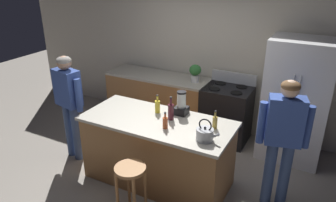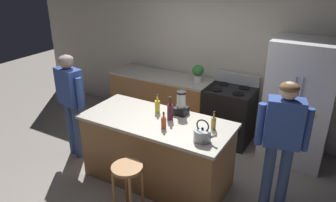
% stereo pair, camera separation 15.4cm
% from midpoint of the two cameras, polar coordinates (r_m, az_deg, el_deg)
% --- Properties ---
extents(ground_plane, '(14.00, 14.00, 0.00)m').
position_cam_midpoint_polar(ground_plane, '(4.64, -0.93, -13.63)').
color(ground_plane, gray).
extents(back_wall, '(8.00, 0.10, 2.70)m').
position_cam_midpoint_polar(back_wall, '(5.66, 9.27, 8.28)').
color(back_wall, beige).
rests_on(back_wall, ground_plane).
extents(kitchen_island, '(1.98, 0.89, 0.93)m').
position_cam_midpoint_polar(kitchen_island, '(4.38, -0.97, -8.75)').
color(kitchen_island, '#9E6B3D').
rests_on(kitchen_island, ground_plane).
extents(back_counter_run, '(2.00, 0.64, 0.93)m').
position_cam_midpoint_polar(back_counter_run, '(5.93, 0.09, 0.23)').
color(back_counter_run, '#9E6B3D').
rests_on(back_counter_run, ground_plane).
extents(refrigerator, '(0.90, 0.73, 1.84)m').
position_cam_midpoint_polar(refrigerator, '(5.05, 22.95, -0.33)').
color(refrigerator, silver).
rests_on(refrigerator, ground_plane).
extents(stove_range, '(0.76, 0.65, 1.11)m').
position_cam_midpoint_polar(stove_range, '(5.44, 11.49, -2.36)').
color(stove_range, black).
rests_on(stove_range, ground_plane).
extents(person_by_island_left, '(0.60, 0.30, 1.61)m').
position_cam_midpoint_polar(person_by_island_left, '(4.90, -16.01, 0.69)').
color(person_by_island_left, '#384C7A').
rests_on(person_by_island_left, ground_plane).
extents(person_by_sink_right, '(0.59, 0.31, 1.64)m').
position_cam_midpoint_polar(person_by_sink_right, '(3.90, 20.63, -5.77)').
color(person_by_sink_right, '#384C7A').
rests_on(person_by_sink_right, ground_plane).
extents(bar_stool, '(0.36, 0.36, 0.68)m').
position_cam_midpoint_polar(bar_stool, '(3.80, -6.00, -13.38)').
color(bar_stool, '#9E6B3D').
rests_on(bar_stool, ground_plane).
extents(potted_plant, '(0.20, 0.20, 0.30)m').
position_cam_midpoint_polar(potted_plant, '(5.42, 6.14, 5.06)').
color(potted_plant, silver).
rests_on(potted_plant, back_counter_run).
extents(blender_appliance, '(0.17, 0.17, 0.32)m').
position_cam_midpoint_polar(blender_appliance, '(4.25, 3.38, -0.68)').
color(blender_appliance, black).
rests_on(blender_appliance, kitchen_island).
extents(bottle_vinegar, '(0.06, 0.06, 0.24)m').
position_cam_midpoint_polar(bottle_vinegar, '(3.93, 9.19, -3.86)').
color(bottle_vinegar, olive).
rests_on(bottle_vinegar, kitchen_island).
extents(bottle_wine, '(0.08, 0.08, 0.32)m').
position_cam_midpoint_polar(bottle_wine, '(4.10, 1.44, -1.85)').
color(bottle_wine, '#471923').
rests_on(bottle_wine, kitchen_island).
extents(bottle_soda, '(0.07, 0.07, 0.26)m').
position_cam_midpoint_polar(bottle_soda, '(4.31, -0.88, -0.89)').
color(bottle_soda, yellow).
rests_on(bottle_soda, kitchen_island).
extents(bottle_cooking_sauce, '(0.06, 0.06, 0.22)m').
position_cam_midpoint_polar(bottle_cooking_sauce, '(3.91, 0.35, -3.82)').
color(bottle_cooking_sauce, '#B24C26').
rests_on(bottle_cooking_sauce, kitchen_island).
extents(tea_kettle, '(0.28, 0.20, 0.27)m').
position_cam_midpoint_polar(tea_kettle, '(3.67, 7.32, -5.93)').
color(tea_kettle, '#B7BABF').
rests_on(tea_kettle, kitchen_island).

